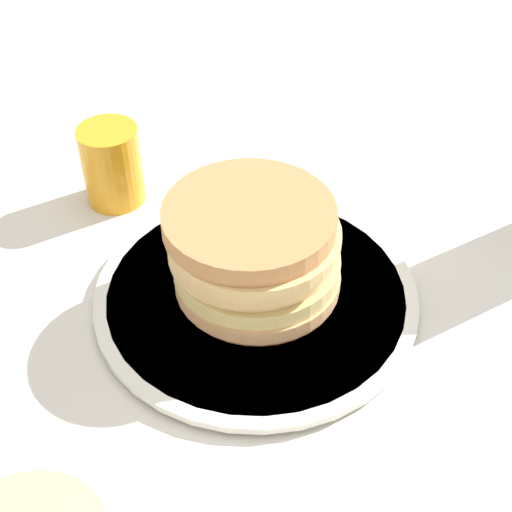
# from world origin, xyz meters

# --- Properties ---
(ground_plane) EXTENTS (4.00, 4.00, 0.00)m
(ground_plane) POSITION_xyz_m (0.00, 0.00, 0.00)
(ground_plane) COLOR silver
(plate) EXTENTS (0.29, 0.29, 0.01)m
(plate) POSITION_xyz_m (0.01, 0.02, 0.01)
(plate) COLOR silver
(plate) RESTS_ON ground_plane
(pancake_stack) EXTENTS (0.15, 0.15, 0.09)m
(pancake_stack) POSITION_xyz_m (0.01, 0.02, 0.06)
(pancake_stack) COLOR #BF753B
(pancake_stack) RESTS_ON plate
(juice_glass) EXTENTS (0.06, 0.06, 0.08)m
(juice_glass) POSITION_xyz_m (-0.01, 0.22, 0.04)
(juice_glass) COLOR orange
(juice_glass) RESTS_ON ground_plane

